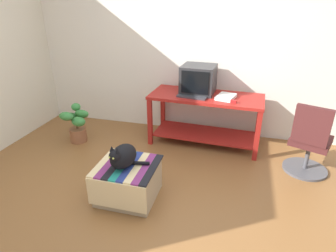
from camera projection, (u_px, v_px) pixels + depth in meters
The scene contains 11 objects.
ground_plane at pixel (146, 209), 2.90m from camera, with size 14.00×14.00×0.00m, color brown.
back_wall at pixel (189, 46), 4.17m from camera, with size 8.00×0.10×2.60m, color silver.
desk at pixel (205, 111), 4.02m from camera, with size 1.57×0.72×0.72m.
tv_monitor at pixel (198, 80), 3.97m from camera, with size 0.47×0.47×0.38m.
keyboard at pixel (192, 97), 3.85m from camera, with size 0.40×0.15×0.02m, color #333338.
book at pixel (226, 97), 3.80m from camera, with size 0.21×0.30×0.04m, color white.
ottoman_with_blanket at pixel (128, 181), 3.00m from camera, with size 0.61×0.60×0.39m.
cat at pixel (123, 156), 2.84m from camera, with size 0.39×0.37×0.29m.
potted_plant at pixel (76, 123), 4.13m from camera, with size 0.40×0.35×0.56m.
office_chair at pixel (309, 144), 3.35m from camera, with size 0.55×0.55×0.89m.
stapler at pixel (232, 101), 3.65m from camera, with size 0.04×0.11×0.04m, color #A31E1E.
Camera 1 is at (0.81, -2.16, 1.96)m, focal length 30.61 mm.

